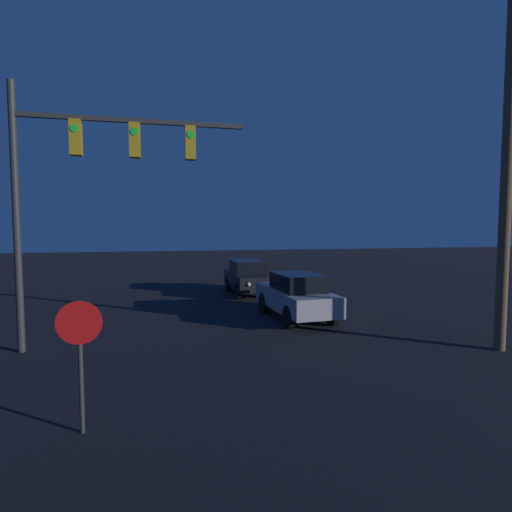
% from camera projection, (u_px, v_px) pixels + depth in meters
% --- Properties ---
extents(car_near, '(1.91, 4.32, 1.61)m').
position_uv_depth(car_near, '(296.00, 295.00, 13.95)').
color(car_near, '#99999E').
rests_on(car_near, ground_plane).
extents(car_far, '(1.75, 4.26, 1.61)m').
position_uv_depth(car_far, '(248.00, 277.00, 19.22)').
color(car_far, black).
rests_on(car_far, ground_plane).
extents(traffic_signal_mast, '(5.89, 0.30, 6.82)m').
position_uv_depth(traffic_signal_mast, '(86.00, 170.00, 10.31)').
color(traffic_signal_mast, '#2D2D2D').
rests_on(traffic_signal_mast, ground_plane).
extents(stop_sign, '(0.67, 0.07, 2.08)m').
position_uv_depth(stop_sign, '(80.00, 342.00, 6.10)').
color(stop_sign, '#2D2D2D').
rests_on(stop_sign, ground_plane).
extents(utility_pole, '(1.35, 0.28, 9.99)m').
position_uv_depth(utility_pole, '(508.00, 151.00, 10.07)').
color(utility_pole, brown).
rests_on(utility_pole, ground_plane).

